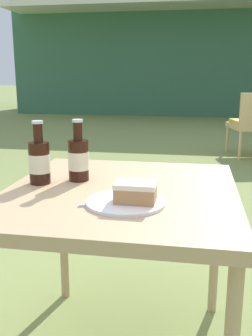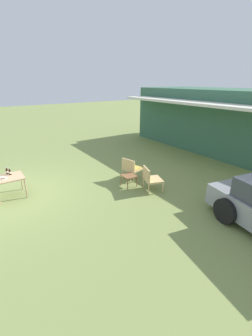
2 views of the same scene
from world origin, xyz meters
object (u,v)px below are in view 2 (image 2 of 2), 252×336
at_px(garden_side_table, 129,177).
at_px(cola_bottle_near, 10,172).
at_px(cake_on_plate, 3,178).
at_px(wicker_chair_cushioned, 131,168).
at_px(patio_table, 9,179).
at_px(cola_bottle_far, 7,171).
at_px(wicker_chair_plain, 151,178).

xyz_separation_m(garden_side_table, cola_bottle_near, (-1.66, -3.50, 0.41)).
distance_m(cake_on_plate, cola_bottle_near, 0.34).
distance_m(wicker_chair_cushioned, patio_table, 4.15).
bearing_deg(garden_side_table, cola_bottle_near, -115.34).
xyz_separation_m(garden_side_table, cola_bottle_far, (-1.78, -3.56, 0.41)).
distance_m(wicker_chair_cushioned, cola_bottle_far, 4.22).
bearing_deg(garden_side_table, patio_table, -112.47).
bearing_deg(wicker_chair_cushioned, cake_on_plate, 62.54).
bearing_deg(wicker_chair_plain, cola_bottle_far, 78.25).
bearing_deg(wicker_chair_cushioned, cola_bottle_near, 58.59).
distance_m(cake_on_plate, cola_bottle_far, 0.40).
bearing_deg(garden_side_table, cola_bottle_far, -116.58).
xyz_separation_m(cake_on_plate, cola_bottle_near, (-0.24, 0.24, 0.06)).
xyz_separation_m(wicker_chair_cushioned, cola_bottle_far, (-1.34, -3.99, 0.31)).
relative_size(wicker_chair_cushioned, cake_on_plate, 3.41).
height_order(patio_table, cola_bottle_near, cola_bottle_near).
bearing_deg(wicker_chair_plain, garden_side_table, 50.60).
height_order(wicker_chair_plain, cake_on_plate, wicker_chair_plain).
bearing_deg(cola_bottle_near, wicker_chair_plain, 58.91).
bearing_deg(wicker_chair_cushioned, patio_table, 61.25).
distance_m(cola_bottle_near, cola_bottle_far, 0.14).
relative_size(wicker_chair_plain, garden_side_table, 1.76).
bearing_deg(wicker_chair_plain, cola_bottle_near, 79.16).
xyz_separation_m(wicker_chair_cushioned, patio_table, (-1.03, -4.01, 0.17)).
bearing_deg(garden_side_table, wicker_chair_cushioned, 136.05).
height_order(wicker_chair_cushioned, cola_bottle_far, cola_bottle_far).
distance_m(wicker_chair_plain, cake_on_plate, 4.66).
relative_size(wicker_chair_plain, cola_bottle_far, 3.68).
bearing_deg(patio_table, wicker_chair_plain, 61.35).
bearing_deg(cake_on_plate, wicker_chair_cushioned, 76.83).
height_order(wicker_chair_plain, cola_bottle_near, cola_bottle_near).
distance_m(garden_side_table, cake_on_plate, 4.01).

